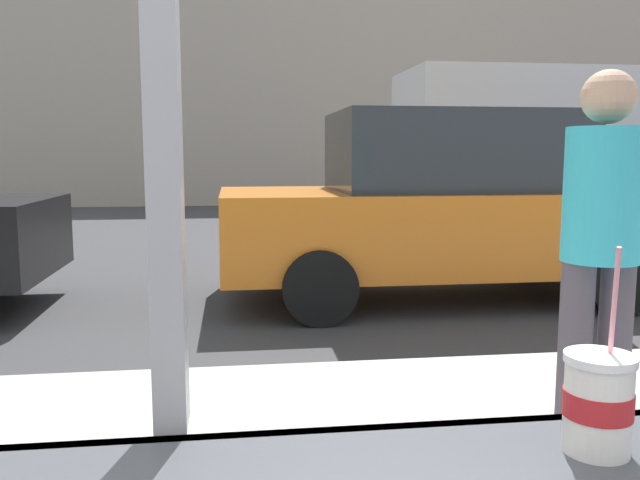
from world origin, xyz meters
TOP-DOWN VIEW (x-y plane):
  - ground_plane at (0.00, 8.00)m, footprint 60.00×60.00m
  - building_facade_far at (0.00, 18.03)m, footprint 28.00×1.20m
  - soda_cup_right at (0.61, -0.10)m, footprint 0.10×0.10m
  - parked_car_orange at (2.18, 5.34)m, footprint 4.34×2.01m
  - box_truck at (6.12, 10.40)m, footprint 6.25×2.44m
  - pedestrian at (1.63, 1.62)m, footprint 0.32×0.32m

SIDE VIEW (x-z plane):
  - ground_plane at x=0.00m, z-range 0.00..0.00m
  - parked_car_orange at x=2.18m, z-range 0.00..1.83m
  - pedestrian at x=1.63m, z-range 0.26..1.89m
  - soda_cup_right at x=0.61m, z-range 0.94..1.24m
  - box_truck at x=6.12m, z-range 0.14..3.00m
  - building_facade_far at x=0.00m, z-range 0.00..5.99m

